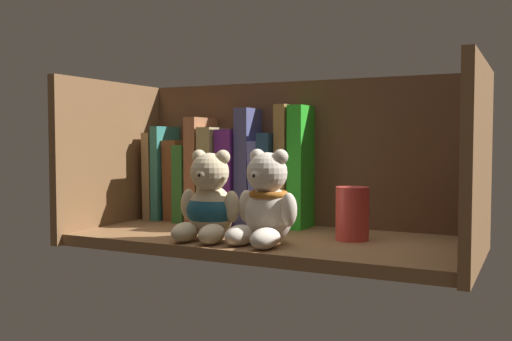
% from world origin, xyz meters
% --- Properties ---
extents(shelf_board, '(0.67, 0.29, 0.02)m').
position_xyz_m(shelf_board, '(0.00, 0.00, 0.01)').
color(shelf_board, brown).
rests_on(shelf_board, ground).
extents(shelf_back_panel, '(0.69, 0.01, 0.30)m').
position_xyz_m(shelf_back_panel, '(0.00, 0.15, 0.15)').
color(shelf_back_panel, brown).
rests_on(shelf_back_panel, ground).
extents(shelf_side_panel_left, '(0.02, 0.32, 0.30)m').
position_xyz_m(shelf_side_panel_left, '(-0.34, 0.00, 0.15)').
color(shelf_side_panel_left, brown).
rests_on(shelf_side_panel_left, ground).
extents(shelf_side_panel_right, '(0.02, 0.32, 0.30)m').
position_xyz_m(shelf_side_panel_right, '(0.34, 0.00, 0.15)').
color(shelf_side_panel_right, brown).
rests_on(shelf_side_panel_right, ground).
extents(book_0, '(0.02, 0.12, 0.18)m').
position_xyz_m(book_0, '(-0.31, 0.12, 0.11)').
color(book_0, '#987D55').
rests_on(book_0, shelf_board).
extents(book_1, '(0.02, 0.12, 0.20)m').
position_xyz_m(book_1, '(-0.29, 0.12, 0.12)').
color(book_1, '#307E75').
rests_on(book_1, shelf_board).
extents(book_2, '(0.04, 0.10, 0.17)m').
position_xyz_m(book_2, '(-0.26, 0.12, 0.10)').
color(book_2, brown).
rests_on(book_2, shelf_board).
extents(book_3, '(0.02, 0.14, 0.16)m').
position_xyz_m(book_3, '(-0.23, 0.12, 0.10)').
color(book_3, '#317630').
rests_on(book_3, shelf_board).
extents(book_4, '(0.03, 0.14, 0.21)m').
position_xyz_m(book_4, '(-0.20, 0.12, 0.13)').
color(book_4, '#A06240').
rests_on(book_4, shelf_board).
extents(book_5, '(0.03, 0.14, 0.19)m').
position_xyz_m(book_5, '(-0.17, 0.12, 0.12)').
color(book_5, tan).
rests_on(book_5, shelf_board).
extents(book_6, '(0.04, 0.11, 0.19)m').
position_xyz_m(book_6, '(-0.13, 0.12, 0.11)').
color(book_6, '#6B258D').
rests_on(book_6, shelf_board).
extents(book_7, '(0.03, 0.10, 0.23)m').
position_xyz_m(book_7, '(-0.10, 0.12, 0.14)').
color(book_7, '#4A4C80').
rests_on(book_7, shelf_board).
extents(book_8, '(0.03, 0.10, 0.17)m').
position_xyz_m(book_8, '(-0.07, 0.12, 0.10)').
color(book_8, '#6E72CD').
rests_on(book_8, shelf_board).
extents(book_9, '(0.03, 0.14, 0.18)m').
position_xyz_m(book_9, '(-0.04, 0.12, 0.11)').
color(book_9, navy).
rests_on(book_9, shelf_board).
extents(book_10, '(0.02, 0.11, 0.23)m').
position_xyz_m(book_10, '(-0.01, 0.12, 0.14)').
color(book_10, olive).
rests_on(book_10, shelf_board).
extents(book_11, '(0.03, 0.10, 0.23)m').
position_xyz_m(book_11, '(0.02, 0.12, 0.14)').
color(book_11, green).
rests_on(book_11, shelf_board).
extents(teddy_bear_larger, '(0.11, 0.11, 0.15)m').
position_xyz_m(teddy_bear_larger, '(-0.07, -0.08, 0.08)').
color(teddy_bear_larger, beige).
rests_on(teddy_bear_larger, shelf_board).
extents(teddy_bear_smaller, '(0.11, 0.12, 0.15)m').
position_xyz_m(teddy_bear_smaller, '(0.03, -0.07, 0.09)').
color(teddy_bear_smaller, beige).
rests_on(teddy_bear_smaller, shelf_board).
extents(pillar_candle, '(0.06, 0.06, 0.09)m').
position_xyz_m(pillar_candle, '(0.14, 0.03, 0.06)').
color(pillar_candle, '#C63833').
rests_on(pillar_candle, shelf_board).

